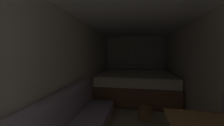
% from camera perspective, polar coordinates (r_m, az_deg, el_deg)
% --- Properties ---
extents(ground_plane, '(7.37, 7.37, 0.00)m').
position_cam_1_polar(ground_plane, '(2.76, 10.40, -24.71)').
color(ground_plane, '#B2A893').
extents(wall_back, '(2.32, 0.05, 2.00)m').
position_cam_1_polar(wall_back, '(5.14, 10.23, 0.46)').
color(wall_back, beige).
rests_on(wall_back, ground).
extents(wall_left, '(0.05, 5.37, 2.00)m').
position_cam_1_polar(wall_left, '(2.67, -14.45, -3.11)').
color(wall_left, beige).
rests_on(wall_left, ground).
extents(wall_right, '(0.05, 5.37, 2.00)m').
position_cam_1_polar(wall_right, '(2.71, 35.53, -3.68)').
color(wall_right, beige).
rests_on(wall_right, ground).
extents(ceiling_slab, '(2.32, 5.37, 0.05)m').
position_cam_1_polar(ceiling_slab, '(2.51, 11.06, 20.04)').
color(ceiling_slab, white).
rests_on(ceiling_slab, wall_left).
extents(bed, '(2.10, 2.06, 0.90)m').
position_cam_1_polar(bed, '(4.15, 10.23, -9.03)').
color(bed, brown).
rests_on(bed, ground).
extents(wicker_basket, '(0.28, 0.28, 0.24)m').
position_cam_1_polar(wicker_basket, '(2.90, 14.54, -20.71)').
color(wicker_basket, olive).
rests_on(wicker_basket, ground).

